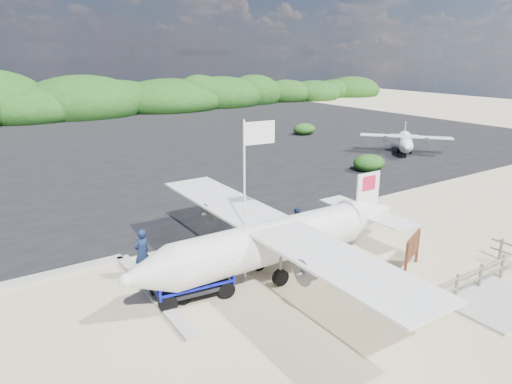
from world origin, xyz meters
The scene contains 14 objects.
ground centered at (0.00, 0.00, 0.00)m, with size 160.00×160.00×0.00m, color beige.
asphalt_apron centered at (0.00, 30.00, 0.00)m, with size 90.00×50.00×0.04m, color #B2B2B2, non-canonical shape.
lagoon centered at (-9.00, 1.50, 0.00)m, with size 9.00×7.00×0.40m, color #B2B2B2, non-canonical shape.
walkway_pad centered at (5.50, -6.00, 0.00)m, with size 3.50×2.50×0.10m, color #B2B2B2, non-canonical shape.
vegetation_band centered at (0.00, 55.00, 0.00)m, with size 124.00×8.00×4.40m, color #B2B2B2, non-canonical shape.
fence centered at (6.00, -5.00, 0.00)m, with size 6.40×2.00×1.10m, color #B2B2B2, non-canonical shape.
baggage_cart centered at (-3.37, 0.41, 0.00)m, with size 3.03×1.73×1.52m, color #0C16BD, non-canonical shape.
flagpole centered at (-1.05, 0.46, 0.00)m, with size 1.26×0.53×6.30m, color white, non-canonical shape.
signboard centered at (5.12, -2.54, 0.00)m, with size 1.91×0.18×1.57m, color #562D18, non-canonical shape.
crew_a centered at (-4.25, 3.06, 0.99)m, with size 0.72×0.47×1.98m, color #122245.
crew_b centered at (3.16, 2.59, 0.78)m, with size 0.75×0.59×1.55m, color #122245.
crew_c centered at (0.04, 2.62, 0.87)m, with size 1.02×0.43×1.75m, color #122245.
aircraft_large centered at (14.39, 21.63, 0.00)m, with size 15.06×15.06×4.52m, color #B2B2B2, non-canonical shape.
aircraft_small centered at (-5.26, 37.51, 0.00)m, with size 6.49×6.49×2.33m, color #B2B2B2, non-canonical shape.
Camera 1 is at (-9.61, -13.24, 8.57)m, focal length 32.00 mm.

